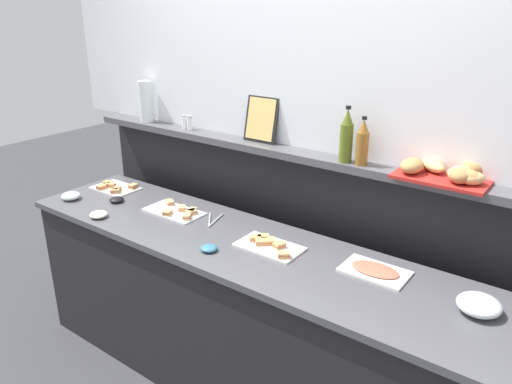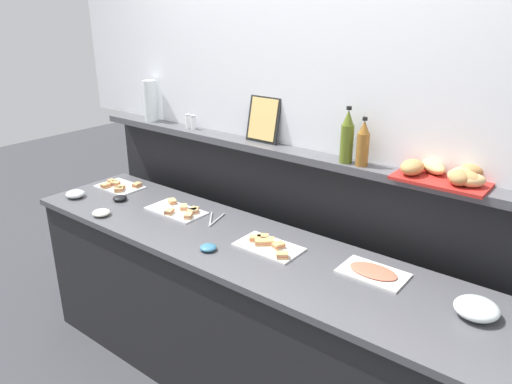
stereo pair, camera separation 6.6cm
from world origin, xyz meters
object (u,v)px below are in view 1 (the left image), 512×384
vinegar_bottle_amber (362,144)px  salt_shaker (185,122)px  sandwich_platter_rear (177,211)px  glass_bowl_large (479,305)px  serving_tongs (213,220)px  framed_picture (261,119)px  pepper_shaker (190,123)px  sandwich_platter_side (269,245)px  olive_oil_bottle (346,137)px  condiment_bowl_dark (117,200)px  glass_bowl_medium (71,196)px  condiment_bowl_red (209,248)px  condiment_bowl_teal (99,214)px  water_carafe (146,101)px  sandwich_platter_front (115,188)px  cold_cuts_platter (375,271)px  bread_basket (449,173)px

vinegar_bottle_amber → salt_shaker: vinegar_bottle_amber is taller
salt_shaker → sandwich_platter_rear: bearing=-55.0°
glass_bowl_large → serving_tongs: 1.39m
glass_bowl_large → framed_picture: (-1.31, 0.37, 0.49)m
pepper_shaker → sandwich_platter_side: bearing=-23.4°
serving_tongs → olive_oil_bottle: 0.86m
sandwich_platter_side → framed_picture: bearing=130.2°
glass_bowl_large → salt_shaker: 1.94m
sandwich_platter_side → condiment_bowl_dark: 1.08m
sandwich_platter_side → glass_bowl_medium: glass_bowl_medium is taller
pepper_shaker → condiment_bowl_red: bearing=-41.5°
condiment_bowl_red → olive_oil_bottle: 0.86m
glass_bowl_large → salt_shaker: bearing=169.8°
condiment_bowl_red → framed_picture: bearing=102.4°
glass_bowl_medium → sandwich_platter_rear: bearing=19.2°
glass_bowl_medium → condiment_bowl_teal: 0.37m
condiment_bowl_red → water_carafe: (-1.04, 0.58, 0.51)m
vinegar_bottle_amber → pepper_shaker: vinegar_bottle_amber is taller
pepper_shaker → water_carafe: size_ratio=0.33×
glass_bowl_large → condiment_bowl_teal: 1.96m
sandwich_platter_front → condiment_bowl_dark: 0.22m
serving_tongs → pepper_shaker: pepper_shaker is taller
sandwich_platter_front → salt_shaker: 0.63m
serving_tongs → water_carafe: water_carafe is taller
salt_shaker → pepper_shaker: bearing=0.0°
condiment_bowl_red → salt_shaker: size_ratio=0.94×
cold_cuts_platter → water_carafe: 1.87m
condiment_bowl_teal → condiment_bowl_red: condiment_bowl_teal is taller
vinegar_bottle_amber → condiment_bowl_red: bearing=-132.2°
bread_basket → pepper_shaker: bearing=179.6°
vinegar_bottle_amber → bread_basket: bearing=1.6°
cold_cuts_platter → condiment_bowl_teal: bearing=-166.7°
serving_tongs → sandwich_platter_rear: bearing=-170.7°
condiment_bowl_teal → olive_oil_bottle: (1.18, 0.62, 0.50)m
glass_bowl_medium → condiment_bowl_teal: size_ratio=1.15×
condiment_bowl_dark → glass_bowl_medium: bearing=-151.9°
sandwich_platter_rear → water_carafe: water_carafe is taller
sandwich_platter_rear → olive_oil_bottle: (0.88, 0.32, 0.50)m
sandwich_platter_front → bread_basket: bread_basket is taller
salt_shaker → pepper_shaker: same height
glass_bowl_medium → sandwich_platter_side: bearing=8.5°
condiment_bowl_teal → serving_tongs: condiment_bowl_teal is taller
olive_oil_bottle → sandwich_platter_front: bearing=-169.2°
cold_cuts_platter → bread_basket: bread_basket is taller
condiment_bowl_red → salt_shaker: salt_shaker is taller
olive_oil_bottle → framed_picture: 0.56m
serving_tongs → olive_oil_bottle: olive_oil_bottle is taller
sandwich_platter_side → cold_cuts_platter: size_ratio=1.11×
sandwich_platter_rear → pepper_shaker: bearing=119.8°
sandwich_platter_rear → vinegar_bottle_amber: (0.96, 0.32, 0.49)m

